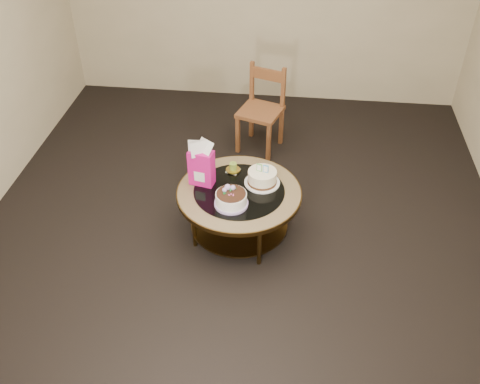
# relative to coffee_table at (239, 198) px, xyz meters

# --- Properties ---
(ground) EXTENTS (5.00, 5.00, 0.00)m
(ground) POSITION_rel_coffee_table_xyz_m (-0.00, 0.00, -0.38)
(ground) COLOR black
(ground) RESTS_ON ground
(room_walls) EXTENTS (4.52, 5.02, 2.61)m
(room_walls) POSITION_rel_coffee_table_xyz_m (-0.00, 0.00, 1.16)
(room_walls) COLOR #C4B494
(room_walls) RESTS_ON ground
(coffee_table) EXTENTS (1.02, 1.02, 0.46)m
(coffee_table) POSITION_rel_coffee_table_xyz_m (0.00, 0.00, 0.00)
(coffee_table) COLOR #503817
(coffee_table) RESTS_ON ground
(decorated_cake) EXTENTS (0.27, 0.27, 0.16)m
(decorated_cake) POSITION_rel_coffee_table_xyz_m (-0.04, -0.18, 0.13)
(decorated_cake) COLOR #B294D1
(decorated_cake) RESTS_ON coffee_table
(cream_cake) EXTENTS (0.29, 0.29, 0.19)m
(cream_cake) POSITION_rel_coffee_table_xyz_m (0.18, 0.12, 0.14)
(cream_cake) COLOR white
(cream_cake) RESTS_ON coffee_table
(gift_bag) EXTENTS (0.22, 0.17, 0.40)m
(gift_bag) POSITION_rel_coffee_table_xyz_m (-0.31, 0.07, 0.28)
(gift_bag) COLOR #C31279
(gift_bag) RESTS_ON coffee_table
(pillar_candle) EXTENTS (0.13, 0.13, 0.09)m
(pillar_candle) POSITION_rel_coffee_table_xyz_m (-0.08, 0.26, 0.11)
(pillar_candle) COLOR tan
(pillar_candle) RESTS_ON coffee_table
(dining_chair) EXTENTS (0.50, 0.50, 0.86)m
(dining_chair) POSITION_rel_coffee_table_xyz_m (0.07, 1.38, 0.06)
(dining_chair) COLOR brown
(dining_chair) RESTS_ON ground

